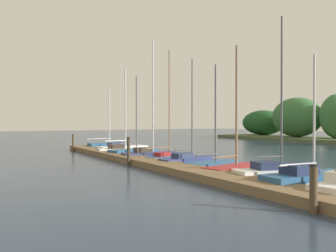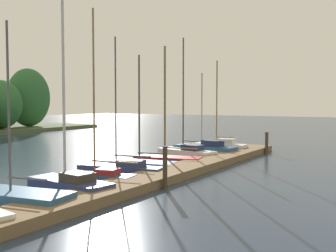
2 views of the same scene
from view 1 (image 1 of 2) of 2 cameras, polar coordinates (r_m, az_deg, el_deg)
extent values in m
cube|color=brown|center=(20.93, -3.15, -5.74)|extent=(27.41, 1.80, 0.35)
ellipsoid|color=#1E4C23|center=(57.98, 14.85, 0.53)|extent=(7.75, 4.85, 3.85)
ellipsoid|color=#386B38|center=(51.99, 19.75, 1.32)|extent=(7.74, 4.69, 5.38)
cube|color=#285684|center=(32.66, -9.67, -3.18)|extent=(1.26, 3.29, 0.60)
cube|color=#285684|center=(33.25, -7.33, -3.16)|extent=(0.66, 0.83, 0.51)
cylinder|color=#B7B7BC|center=(32.68, -9.29, 1.63)|extent=(0.12, 0.12, 4.88)
cylinder|color=#B7B7BC|center=(32.36, -10.87, -2.00)|extent=(0.14, 2.16, 0.08)
cube|color=white|center=(30.49, -7.32, -3.59)|extent=(1.59, 4.15, 0.47)
cube|color=white|center=(31.34, -4.30, -3.51)|extent=(0.80, 1.06, 0.40)
cube|color=#2D3856|center=(30.24, -8.19, -2.90)|extent=(1.09, 1.28, 0.30)
cylinder|color=silver|center=(30.54, -6.81, 2.08)|extent=(0.08, 0.08, 5.56)
cylinder|color=silver|center=(30.20, -8.27, -2.34)|extent=(0.20, 1.93, 0.09)
cube|color=white|center=(27.88, -7.32, -4.00)|extent=(1.90, 3.79, 0.46)
cube|color=white|center=(28.29, -4.09, -3.97)|extent=(0.86, 1.02, 0.39)
cube|color=#3D3328|center=(27.76, -8.23, -3.23)|extent=(1.14, 1.24, 0.30)
cylinder|color=#B7B7BC|center=(27.86, -6.78, 2.72)|extent=(0.11, 0.11, 6.06)
cube|color=#285684|center=(26.17, -5.51, -4.25)|extent=(1.91, 3.72, 0.52)
cube|color=#285684|center=(27.10, -2.72, -4.13)|extent=(0.87, 1.00, 0.44)
cylinder|color=#4C4C51|center=(26.23, -5.04, 2.12)|extent=(0.08, 0.08, 5.29)
cylinder|color=#4C4C51|center=(25.90, -6.24, -2.79)|extent=(0.31, 1.46, 0.06)
cube|color=navy|center=(24.11, -3.00, -4.72)|extent=(1.54, 3.69, 0.48)
cube|color=navy|center=(24.73, 0.51, -4.64)|extent=(0.73, 0.96, 0.41)
cube|color=#3D3328|center=(23.92, -4.00, -3.82)|extent=(0.98, 1.16, 0.31)
cylinder|color=#B7B7BC|center=(24.15, -2.41, 4.80)|extent=(0.10, 0.10, 7.53)
cube|color=#285684|center=(22.56, -0.21, -5.23)|extent=(1.53, 3.03, 0.37)
cube|color=#285684|center=(23.45, 2.17, -5.05)|extent=(0.66, 0.82, 0.32)
cube|color=maroon|center=(22.29, -0.91, -4.51)|extent=(0.88, 1.00, 0.24)
cylinder|color=#7F6647|center=(22.61, 0.20, 3.72)|extent=(0.08, 0.08, 6.67)
cylinder|color=#7F6647|center=(22.04, -1.55, -3.49)|extent=(0.48, 1.99, 0.07)
cube|color=navy|center=(21.10, 3.27, -5.57)|extent=(1.58, 3.96, 0.43)
cube|color=navy|center=(22.33, 6.50, -5.28)|extent=(0.66, 1.04, 0.37)
cube|color=#2D3856|center=(20.73, 2.31, -4.70)|extent=(0.87, 1.26, 0.28)
cylinder|color=#4C4C51|center=(21.19, 3.84, 2.88)|extent=(0.07, 0.07, 5.79)
cylinder|color=#4C4C51|center=(20.67, 2.22, -3.82)|extent=(0.40, 1.80, 0.07)
cube|color=#285684|center=(19.58, 7.05, -6.18)|extent=(1.85, 3.35, 0.36)
cube|color=#285684|center=(20.63, 9.78, -5.88)|extent=(0.86, 0.90, 0.31)
cylinder|color=#4C4C51|center=(19.61, 7.54, 2.05)|extent=(0.09, 0.09, 5.26)
cylinder|color=#4C4C51|center=(19.19, 6.14, -4.52)|extent=(0.33, 1.51, 0.08)
cube|color=maroon|center=(17.84, 10.30, -6.82)|extent=(1.92, 3.62, 0.39)
cube|color=maroon|center=(19.09, 13.14, -6.39)|extent=(0.84, 0.98, 0.33)
cylinder|color=#7F6647|center=(17.91, 10.83, 3.25)|extent=(0.12, 0.12, 5.88)
cylinder|color=#7F6647|center=(17.30, 9.11, -4.84)|extent=(0.46, 1.87, 0.06)
cube|color=white|center=(16.28, 16.74, -7.38)|extent=(1.93, 3.82, 0.49)
cube|color=white|center=(17.26, 21.30, -7.02)|extent=(0.82, 1.03, 0.42)
cube|color=#1E2847|center=(15.98, 15.38, -6.06)|extent=(1.09, 1.26, 0.32)
cylinder|color=#4C4C51|center=(16.32, 17.59, 5.06)|extent=(0.09, 0.09, 6.57)
cylinder|color=#4C4C51|center=(16.03, 15.91, -4.72)|extent=(0.33, 1.22, 0.06)
cube|color=#285684|center=(14.80, 21.38, -8.08)|extent=(1.46, 3.97, 0.57)
cube|color=#1E2847|center=(14.38, 20.08, -6.45)|extent=(0.98, 1.23, 0.37)
cylinder|color=#B7B7BC|center=(14.85, 22.19, 1.83)|extent=(0.09, 0.09, 4.54)
cylinder|color=#B7B7BC|center=(14.32, 19.92, -5.76)|extent=(0.20, 1.87, 0.08)
cylinder|color=#4C3D28|center=(31.74, -14.82, -2.61)|extent=(0.18, 0.18, 1.38)
cylinder|color=black|center=(31.70, -14.83, -1.34)|extent=(0.21, 0.21, 0.04)
cylinder|color=#3D3323|center=(20.77, -6.29, -4.08)|extent=(0.18, 0.18, 1.58)
cylinder|color=black|center=(20.72, -6.29, -1.84)|extent=(0.21, 0.21, 0.04)
cylinder|color=#4C3D28|center=(10.77, 22.11, -9.39)|extent=(0.22, 0.22, 1.32)
cylinder|color=black|center=(10.67, 22.13, -5.80)|extent=(0.25, 0.25, 0.04)
camera|label=2|loc=(31.99, -29.63, 2.02)|focal=43.50mm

